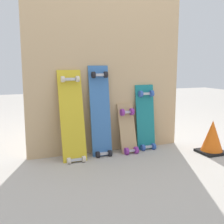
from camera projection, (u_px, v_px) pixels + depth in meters
ground_plane at (109, 152)px, 2.86m from camera, size 12.00×12.00×0.00m
plywood_wall_panel at (107, 57)px, 2.78m from camera, size 1.57×0.04×1.85m
skateboard_yellow at (72, 119)px, 2.60m from camera, size 0.22×0.27×0.88m
skateboard_blue at (101, 114)px, 2.74m from camera, size 0.19×0.20×0.91m
skateboard_natural at (128, 131)px, 2.85m from camera, size 0.16×0.22×0.54m
skateboard_teal at (146, 120)px, 2.95m from camera, size 0.20×0.16×0.72m
traffic_cone at (212, 137)px, 2.82m from camera, size 0.24×0.24×0.33m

